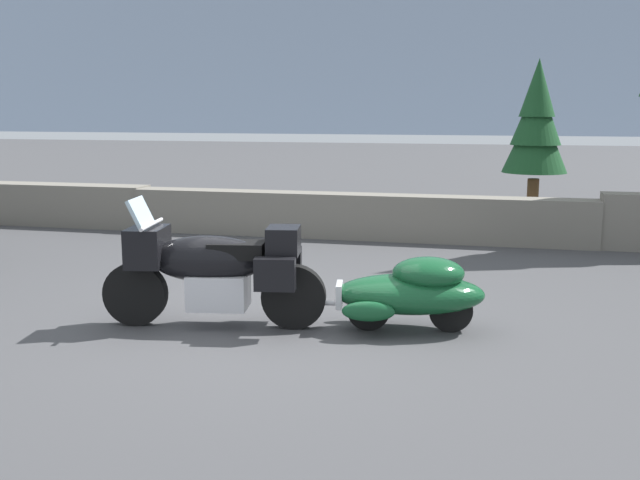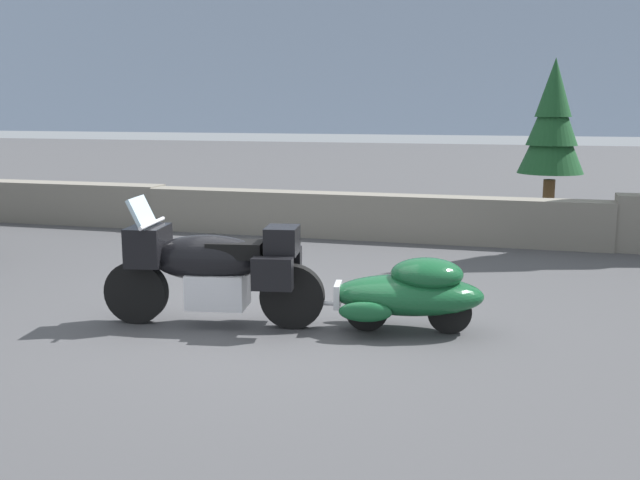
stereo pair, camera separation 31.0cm
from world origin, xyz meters
name	(u,v)px [view 1 (the left image)]	position (x,y,z in m)	size (l,w,h in m)	color
ground_plane	(259,325)	(0.00, 0.00, 0.00)	(80.00, 80.00, 0.00)	#424244
stone_guard_wall	(340,214)	(-0.27, 5.35, 0.41)	(24.00, 0.63, 0.90)	slate
distant_ridgeline	(482,64)	(0.00, 95.37, 8.00)	(240.00, 80.00, 16.00)	#8C9EB7
touring_motorcycle	(213,267)	(-0.44, -0.13, 0.62)	(2.30, 0.97, 1.33)	black
car_shaped_trailer	(411,291)	(1.55, 0.19, 0.41)	(2.23, 0.95, 0.76)	black
pine_tree_secondary	(536,122)	(3.04, 7.45, 1.96)	(1.21, 1.21, 3.14)	brown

